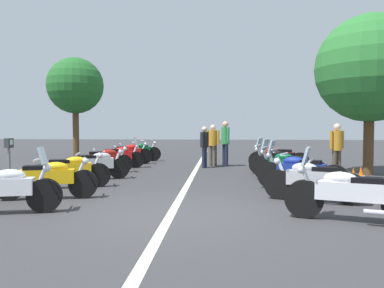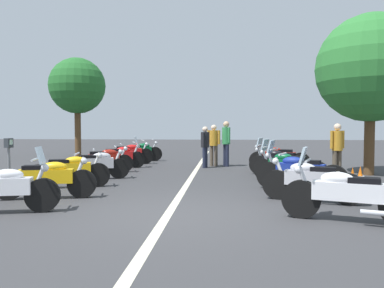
{
  "view_description": "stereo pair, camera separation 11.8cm",
  "coord_description": "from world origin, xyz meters",
  "px_view_note": "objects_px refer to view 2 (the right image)",
  "views": [
    {
      "loc": [
        -6.57,
        -0.86,
        1.55
      ],
      "look_at": [
        5.17,
        0.0,
        1.02
      ],
      "focal_mm": 35.37,
      "sensor_mm": 36.0,
      "label": 1
    },
    {
      "loc": [
        -6.57,
        -0.97,
        1.55
      ],
      "look_at": [
        5.17,
        0.0,
        1.02
      ],
      "focal_mm": 35.37,
      "sensor_mm": 36.0,
      "label": 2
    }
  ],
  "objects_px": {
    "motorcycle_right_row_3": "(288,165)",
    "parking_meter": "(9,155)",
    "motorcycle_left_row_3": "(96,164)",
    "traffic_cone_1": "(352,181)",
    "motorcycle_left_row_0": "(0,188)",
    "bystander_4": "(205,144)",
    "traffic_cone_2": "(360,179)",
    "motorcycle_right_row_5": "(278,157)",
    "motorcycle_left_row_4": "(104,160)",
    "motorcycle_right_row_4": "(279,161)",
    "motorcycle_right_row_0": "(347,193)",
    "motorcycle_left_row_6": "(128,153)",
    "motorcycle_left_row_5": "(119,156)",
    "bystander_0": "(214,142)",
    "roadside_tree_0": "(77,86)",
    "motorcycle_right_row_2": "(299,171)",
    "bystander_3": "(226,140)",
    "motorcycle_left_row_1": "(47,178)",
    "bystander_2": "(337,146)",
    "motorcycle_left_row_7": "(140,151)",
    "motorcycle_left_row_2": "(69,170)",
    "motorcycle_right_row_1": "(311,180)",
    "roadside_tree_1": "(371,69)"
  },
  "relations": [
    {
      "from": "motorcycle_right_row_1",
      "to": "parking_meter",
      "type": "relative_size",
      "value": 1.51
    },
    {
      "from": "motorcycle_right_row_2",
      "to": "motorcycle_right_row_5",
      "type": "distance_m",
      "value": 4.43
    },
    {
      "from": "traffic_cone_2",
      "to": "bystander_4",
      "type": "distance_m",
      "value": 6.4
    },
    {
      "from": "motorcycle_left_row_4",
      "to": "motorcycle_left_row_0",
      "type": "bearing_deg",
      "value": -109.83
    },
    {
      "from": "motorcycle_left_row_5",
      "to": "roadside_tree_0",
      "type": "xyz_separation_m",
      "value": [
        5.46,
        3.75,
        3.23
      ]
    },
    {
      "from": "motorcycle_left_row_4",
      "to": "motorcycle_right_row_4",
      "type": "relative_size",
      "value": 0.98
    },
    {
      "from": "motorcycle_right_row_4",
      "to": "motorcycle_left_row_7",
      "type": "bearing_deg",
      "value": -15.21
    },
    {
      "from": "motorcycle_right_row_1",
      "to": "motorcycle_right_row_5",
      "type": "relative_size",
      "value": 0.93
    },
    {
      "from": "motorcycle_left_row_3",
      "to": "bystander_3",
      "type": "distance_m",
      "value": 5.61
    },
    {
      "from": "traffic_cone_1",
      "to": "traffic_cone_2",
      "type": "bearing_deg",
      "value": -45.54
    },
    {
      "from": "motorcycle_right_row_4",
      "to": "traffic_cone_1",
      "type": "height_order",
      "value": "motorcycle_right_row_4"
    },
    {
      "from": "motorcycle_left_row_6",
      "to": "parking_meter",
      "type": "distance_m",
      "value": 7.08
    },
    {
      "from": "motorcycle_left_row_4",
      "to": "motorcycle_left_row_6",
      "type": "bearing_deg",
      "value": 68.16
    },
    {
      "from": "motorcycle_left_row_0",
      "to": "bystander_4",
      "type": "xyz_separation_m",
      "value": [
        7.93,
        -3.29,
        0.45
      ]
    },
    {
      "from": "motorcycle_left_row_3",
      "to": "traffic_cone_1",
      "type": "bearing_deg",
      "value": -34.85
    },
    {
      "from": "motorcycle_right_row_4",
      "to": "motorcycle_left_row_5",
      "type": "bearing_deg",
      "value": 8.47
    },
    {
      "from": "motorcycle_right_row_5",
      "to": "bystander_3",
      "type": "height_order",
      "value": "bystander_3"
    },
    {
      "from": "motorcycle_right_row_5",
      "to": "bystander_3",
      "type": "distance_m",
      "value": 2.26
    },
    {
      "from": "motorcycle_left_row_0",
      "to": "motorcycle_left_row_5",
      "type": "height_order",
      "value": "same"
    },
    {
      "from": "motorcycle_left_row_5",
      "to": "motorcycle_left_row_6",
      "type": "relative_size",
      "value": 0.95
    },
    {
      "from": "motorcycle_left_row_3",
      "to": "traffic_cone_2",
      "type": "distance_m",
      "value": 7.2
    },
    {
      "from": "motorcycle_right_row_5",
      "to": "bystander_4",
      "type": "distance_m",
      "value": 2.77
    },
    {
      "from": "bystander_4",
      "to": "motorcycle_right_row_4",
      "type": "bearing_deg",
      "value": 154.86
    },
    {
      "from": "roadside_tree_0",
      "to": "motorcycle_left_row_1",
      "type": "bearing_deg",
      "value": -161.49
    },
    {
      "from": "roadside_tree_0",
      "to": "motorcycle_right_row_3",
      "type": "bearing_deg",
      "value": -131.81
    },
    {
      "from": "motorcycle_left_row_1",
      "to": "bystander_2",
      "type": "xyz_separation_m",
      "value": [
        4.21,
        -7.3,
        0.52
      ]
    },
    {
      "from": "motorcycle_right_row_5",
      "to": "bystander_3",
      "type": "relative_size",
      "value": 1.19
    },
    {
      "from": "traffic_cone_1",
      "to": "motorcycle_right_row_4",
      "type": "bearing_deg",
      "value": 21.18
    },
    {
      "from": "motorcycle_right_row_5",
      "to": "traffic_cone_1",
      "type": "height_order",
      "value": "motorcycle_right_row_5"
    },
    {
      "from": "parking_meter",
      "to": "bystander_4",
      "type": "bearing_deg",
      "value": 62.22
    },
    {
      "from": "motorcycle_right_row_3",
      "to": "parking_meter",
      "type": "height_order",
      "value": "parking_meter"
    },
    {
      "from": "motorcycle_left_row_5",
      "to": "bystander_0",
      "type": "distance_m",
      "value": 3.7
    },
    {
      "from": "motorcycle_right_row_3",
      "to": "bystander_4",
      "type": "relative_size",
      "value": 1.25
    },
    {
      "from": "motorcycle_right_row_3",
      "to": "motorcycle_right_row_1",
      "type": "bearing_deg",
      "value": 117.36
    },
    {
      "from": "motorcycle_left_row_0",
      "to": "motorcycle_left_row_6",
      "type": "relative_size",
      "value": 1.05
    },
    {
      "from": "motorcycle_left_row_3",
      "to": "motorcycle_right_row_4",
      "type": "xyz_separation_m",
      "value": [
        1.41,
        -5.53,
        0.01
      ]
    },
    {
      "from": "motorcycle_left_row_6",
      "to": "bystander_2",
      "type": "relative_size",
      "value": 1.21
    },
    {
      "from": "motorcycle_right_row_0",
      "to": "roadside_tree_1",
      "type": "height_order",
      "value": "roadside_tree_1"
    },
    {
      "from": "motorcycle_left_row_2",
      "to": "motorcycle_right_row_1",
      "type": "relative_size",
      "value": 1.03
    },
    {
      "from": "motorcycle_right_row_2",
      "to": "parking_meter",
      "type": "bearing_deg",
      "value": 31.72
    },
    {
      "from": "motorcycle_right_row_3",
      "to": "bystander_0",
      "type": "xyz_separation_m",
      "value": [
        4.07,
        2.22,
        0.5
      ]
    },
    {
      "from": "motorcycle_left_row_4",
      "to": "motorcycle_right_row_4",
      "type": "distance_m",
      "value": 5.8
    },
    {
      "from": "roadside_tree_0",
      "to": "motorcycle_right_row_0",
      "type": "bearing_deg",
      "value": -143.56
    },
    {
      "from": "motorcycle_right_row_0",
      "to": "motorcycle_left_row_0",
      "type": "bearing_deg",
      "value": 18.0
    },
    {
      "from": "motorcycle_left_row_2",
      "to": "bystander_3",
      "type": "relative_size",
      "value": 1.13
    },
    {
      "from": "motorcycle_left_row_4",
      "to": "bystander_3",
      "type": "distance_m",
      "value": 4.82
    },
    {
      "from": "motorcycle_left_row_3",
      "to": "roadside_tree_1",
      "type": "bearing_deg",
      "value": -8.52
    },
    {
      "from": "motorcycle_left_row_3",
      "to": "motorcycle_right_row_0",
      "type": "height_order",
      "value": "motorcycle_right_row_0"
    },
    {
      "from": "motorcycle_right_row_0",
      "to": "motorcycle_right_row_5",
      "type": "xyz_separation_m",
      "value": [
        7.47,
        0.02,
        -0.01
      ]
    },
    {
      "from": "motorcycle_right_row_0",
      "to": "motorcycle_right_row_2",
      "type": "distance_m",
      "value": 3.05
    }
  ]
}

